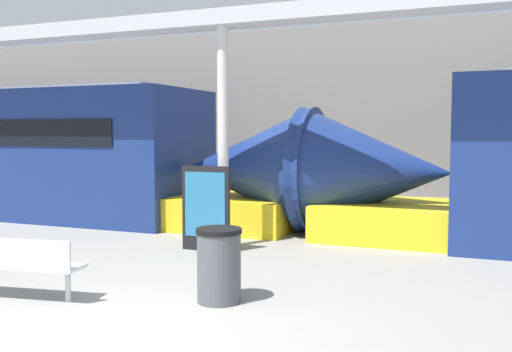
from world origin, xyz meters
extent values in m
plane|color=gray|center=(0.00, 0.00, 0.00)|extent=(60.00, 60.00, 0.00)
cube|color=gray|center=(0.00, 10.65, 2.50)|extent=(56.00, 0.20, 5.00)
cone|color=navy|center=(1.36, 6.73, 1.32)|extent=(3.01, 2.63, 2.63)
cube|color=yellow|center=(1.65, 6.73, 0.35)|extent=(2.71, 2.46, 0.70)
cone|color=navy|center=(-1.37, 6.73, 1.32)|extent=(3.01, 2.63, 2.63)
cube|color=yellow|center=(-1.66, 6.73, 0.35)|extent=(2.71, 2.46, 0.70)
cube|color=silver|center=(-2.00, 0.72, 0.42)|extent=(1.65, 0.69, 0.04)
cube|color=silver|center=(-1.97, 0.52, 0.62)|extent=(1.58, 0.29, 0.36)
cylinder|color=silver|center=(-1.37, 0.82, 0.20)|extent=(0.07, 0.07, 0.40)
cylinder|color=#4C4F54|center=(0.39, 1.49, 0.43)|extent=(0.54, 0.54, 0.86)
cylinder|color=black|center=(0.39, 1.49, 0.89)|extent=(0.57, 0.57, 0.06)
cube|color=black|center=(-1.15, 4.18, 0.75)|extent=(0.91, 0.06, 1.51)
cube|color=teal|center=(-1.15, 4.14, 0.83)|extent=(0.78, 0.01, 1.15)
cylinder|color=silver|center=(-0.99, 4.58, 1.98)|extent=(0.20, 0.20, 3.97)
cube|color=#B7B7BC|center=(-0.99, 4.58, 4.11)|extent=(28.00, 0.60, 0.28)
camera|label=1|loc=(3.38, -4.77, 2.10)|focal=40.00mm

